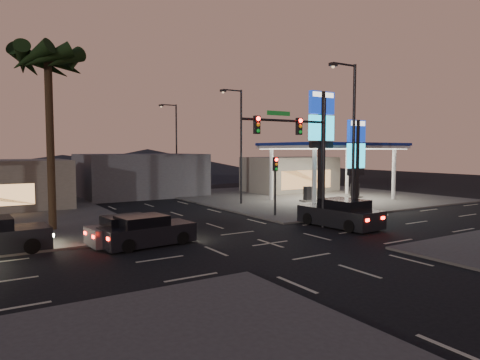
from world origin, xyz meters
TOP-DOWN VIEW (x-y plane):
  - ground at (0.00, 0.00)m, footprint 140.00×140.00m
  - corner_lot_ne at (16.00, 16.00)m, footprint 24.00×24.00m
  - gas_station at (16.00, 12.00)m, footprint 12.20×8.20m
  - convenience_store at (18.00, 21.00)m, footprint 10.00×6.00m
  - pylon_sign_tall at (8.50, 5.50)m, footprint 2.20×0.35m
  - pylon_sign_short at (11.00, 4.50)m, footprint 1.60×0.35m
  - traffic_signal_mast at (3.76, 1.99)m, footprint 6.10×0.39m
  - pedestal_signal at (5.50, 6.98)m, footprint 0.32×0.39m
  - streetlight_near at (6.79, 1.00)m, footprint 2.14×0.25m
  - streetlight_mid at (6.79, 14.00)m, footprint 2.14×0.25m
  - streetlight_far at (6.79, 28.00)m, footprint 2.14×0.25m
  - palm_a at (-9.00, 9.50)m, footprint 4.41×4.41m
  - building_far_mid at (2.00, 26.00)m, footprint 12.00×9.00m
  - hill_right at (15.00, 60.00)m, footprint 50.00×50.00m
  - hill_center at (0.00, 60.00)m, footprint 60.00×60.00m
  - car_lane_a_front at (-5.57, 2.91)m, footprint 4.87×2.42m
  - car_lane_b_front at (-6.10, 3.87)m, footprint 4.61×2.25m
  - suv_station at (6.51, 1.51)m, footprint 2.64×5.46m

SIDE VIEW (x-z plane):
  - ground at x=0.00m, z-range 0.00..0.00m
  - corner_lot_ne at x=16.00m, z-range 0.00..0.12m
  - car_lane_b_front at x=-6.10m, z-range -0.05..1.41m
  - car_lane_a_front at x=-5.57m, z-range -0.06..1.48m
  - suv_station at x=6.51m, z-range -0.06..1.71m
  - convenience_store at x=18.00m, z-range 0.00..4.00m
  - hill_center at x=0.00m, z-range 0.00..4.00m
  - building_far_mid at x=2.00m, z-range 0.00..4.40m
  - hill_right at x=15.00m, z-range 0.00..5.00m
  - pedestal_signal at x=5.50m, z-range 0.77..5.07m
  - pylon_sign_short at x=11.00m, z-range 1.16..8.16m
  - gas_station at x=16.00m, z-range 2.34..7.82m
  - traffic_signal_mast at x=3.76m, z-range 1.23..9.23m
  - streetlight_near at x=6.79m, z-range 0.72..10.72m
  - streetlight_mid at x=6.79m, z-range 0.72..10.72m
  - streetlight_far at x=6.79m, z-range 0.72..10.72m
  - pylon_sign_tall at x=8.50m, z-range 1.89..10.89m
  - palm_a at x=-9.00m, z-range 4.00..14.86m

